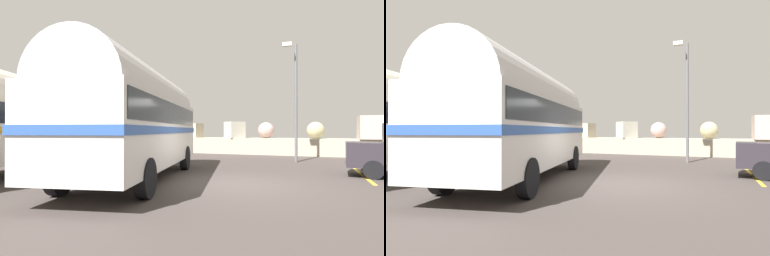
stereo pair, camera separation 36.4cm
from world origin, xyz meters
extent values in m
cube|color=#3D3633|center=(0.00, 0.00, 0.01)|extent=(32.00, 26.00, 0.02)
cube|color=#A89E88|center=(0.00, 11.80, 0.55)|extent=(31.36, 1.80, 1.10)
sphere|color=#AFA38A|center=(-12.78, 11.91, 1.51)|extent=(0.82, 0.82, 0.82)
sphere|color=tan|center=(-10.77, 11.59, 1.56)|extent=(0.93, 0.93, 0.93)
cube|color=#9C9C8C|center=(-7.90, 11.82, 1.53)|extent=(1.23, 1.21, 0.86)
cube|color=#B3A68C|center=(-5.69, 11.83, 1.62)|extent=(1.16, 1.24, 1.04)
cube|color=#ADA999|center=(-2.63, 11.58, 1.66)|extent=(1.56, 1.57, 1.12)
sphere|color=tan|center=(-0.55, 12.01, 1.63)|extent=(1.07, 1.07, 1.07)
sphere|color=tan|center=(2.56, 11.83, 1.63)|extent=(1.06, 1.06, 1.06)
cube|color=#B6A196|center=(5.58, 11.28, 1.79)|extent=(1.40, 1.19, 1.38)
cube|color=gold|center=(3.90, 3.50, 0.02)|extent=(0.12, 4.40, 0.01)
cylinder|color=black|center=(-4.74, 2.04, 0.50)|extent=(0.48, 1.00, 0.96)
cylinder|color=black|center=(-2.58, 2.51, 0.50)|extent=(0.48, 1.00, 0.96)
cylinder|color=black|center=(-3.62, -3.05, 0.50)|extent=(0.48, 1.00, 0.96)
cylinder|color=black|center=(-1.47, -2.57, 0.50)|extent=(0.48, 1.00, 0.96)
cube|color=silver|center=(-3.10, -0.27, 1.57)|extent=(4.15, 8.72, 2.10)
cylinder|color=silver|center=(-3.10, -0.27, 2.62)|extent=(3.88, 8.35, 2.20)
cube|color=#2B529F|center=(-3.10, -0.27, 1.63)|extent=(4.21, 8.81, 0.20)
cube|color=black|center=(-3.10, -0.27, 2.15)|extent=(4.11, 8.40, 0.64)
cube|color=silver|center=(-4.02, 3.90, 0.70)|extent=(2.26, 0.65, 0.28)
cylinder|color=black|center=(-9.94, 1.10, 0.50)|extent=(0.55, 1.00, 0.96)
cylinder|color=black|center=(-7.83, 1.76, 0.50)|extent=(0.55, 1.00, 0.96)
cube|color=silver|center=(-8.11, -1.05, 1.57)|extent=(4.80, 8.73, 2.10)
cylinder|color=silver|center=(-8.11, -1.05, 2.62)|extent=(4.51, 8.35, 2.20)
cube|color=gold|center=(-8.11, -1.05, 1.63)|extent=(4.87, 8.83, 0.20)
cube|color=black|center=(-8.11, -1.05, 2.15)|extent=(4.73, 8.42, 0.64)
cube|color=silver|center=(-9.38, 3.02, 0.70)|extent=(2.22, 0.83, 0.28)
cylinder|color=black|center=(4.06, 2.51, 0.33)|extent=(0.64, 0.26, 0.62)
cylinder|color=black|center=(4.20, 4.04, 0.33)|extent=(0.64, 0.26, 0.62)
cylinder|color=#5B5B60|center=(1.54, 7.22, 2.99)|extent=(0.14, 0.14, 5.98)
cube|color=beige|center=(1.15, 6.72, 5.88)|extent=(0.44, 0.24, 0.18)
camera|label=1|loc=(2.05, -8.65, 1.62)|focal=27.78mm
camera|label=2|loc=(2.39, -8.51, 1.62)|focal=27.78mm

